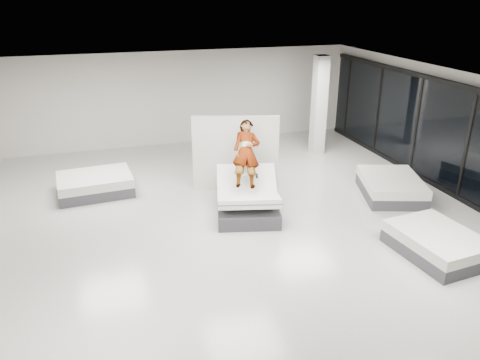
{
  "coord_description": "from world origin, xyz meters",
  "views": [
    {
      "loc": [
        -2.85,
        -8.96,
        5.1
      ],
      "look_at": [
        0.12,
        0.62,
        1.0
      ],
      "focal_mm": 35.0,
      "sensor_mm": 36.0,
      "label": 1
    }
  ],
  "objects_px": {
    "flat_bed_right_far": "(391,187)",
    "person": "(247,162)",
    "flat_bed_right_near": "(437,243)",
    "hero_bed": "(247,200)",
    "flat_bed_left_far": "(95,184)",
    "divider_panel": "(235,154)",
    "remote": "(257,176)",
    "column": "(319,106)"
  },
  "relations": [
    {
      "from": "person",
      "to": "flat_bed_right_far",
      "type": "xyz_separation_m",
      "value": [
        3.89,
        -0.42,
        -0.97
      ]
    },
    {
      "from": "divider_panel",
      "to": "flat_bed_right_far",
      "type": "bearing_deg",
      "value": -5.17
    },
    {
      "from": "flat_bed_right_near",
      "to": "flat_bed_left_far",
      "type": "relative_size",
      "value": 0.99
    },
    {
      "from": "hero_bed",
      "to": "divider_panel",
      "type": "xyz_separation_m",
      "value": [
        0.15,
        1.48,
        0.67
      ]
    },
    {
      "from": "divider_panel",
      "to": "flat_bed_left_far",
      "type": "relative_size",
      "value": 1.15
    },
    {
      "from": "flat_bed_right_far",
      "to": "flat_bed_right_near",
      "type": "bearing_deg",
      "value": -106.03
    },
    {
      "from": "flat_bed_right_far",
      "to": "flat_bed_left_far",
      "type": "height_order",
      "value": "flat_bed_right_far"
    },
    {
      "from": "divider_panel",
      "to": "column",
      "type": "xyz_separation_m",
      "value": [
        3.48,
        2.19,
        0.56
      ]
    },
    {
      "from": "flat_bed_right_far",
      "to": "flat_bed_right_near",
      "type": "xyz_separation_m",
      "value": [
        -0.82,
        -2.85,
        -0.01
      ]
    },
    {
      "from": "flat_bed_right_near",
      "to": "column",
      "type": "distance_m",
      "value": 6.79
    },
    {
      "from": "flat_bed_left_far",
      "to": "flat_bed_right_far",
      "type": "bearing_deg",
      "value": -18.47
    },
    {
      "from": "remote",
      "to": "column",
      "type": "relative_size",
      "value": 0.04
    },
    {
      "from": "divider_panel",
      "to": "flat_bed_right_near",
      "type": "relative_size",
      "value": 1.16
    },
    {
      "from": "hero_bed",
      "to": "column",
      "type": "height_order",
      "value": "column"
    },
    {
      "from": "flat_bed_right_far",
      "to": "flat_bed_left_far",
      "type": "xyz_separation_m",
      "value": [
        -7.47,
        2.5,
        -0.0
      ]
    },
    {
      "from": "hero_bed",
      "to": "flat_bed_left_far",
      "type": "xyz_separation_m",
      "value": [
        -3.51,
        2.38,
        -0.11
      ]
    },
    {
      "from": "flat_bed_right_far",
      "to": "flat_bed_right_near",
      "type": "height_order",
      "value": "flat_bed_right_far"
    },
    {
      "from": "divider_panel",
      "to": "flat_bed_right_far",
      "type": "relative_size",
      "value": 1.01
    },
    {
      "from": "flat_bed_left_far",
      "to": "column",
      "type": "distance_m",
      "value": 7.38
    },
    {
      "from": "remote",
      "to": "divider_panel",
      "type": "xyz_separation_m",
      "value": [
        -0.06,
        1.57,
        0.04
      ]
    },
    {
      "from": "flat_bed_right_near",
      "to": "remote",
      "type": "bearing_deg",
      "value": 135.59
    },
    {
      "from": "hero_bed",
      "to": "remote",
      "type": "height_order",
      "value": "hero_bed"
    },
    {
      "from": "hero_bed",
      "to": "remote",
      "type": "xyz_separation_m",
      "value": [
        0.2,
        -0.09,
        0.63
      ]
    },
    {
      "from": "person",
      "to": "flat_bed_left_far",
      "type": "height_order",
      "value": "person"
    },
    {
      "from": "divider_panel",
      "to": "hero_bed",
      "type": "bearing_deg",
      "value": -78.16
    },
    {
      "from": "person",
      "to": "flat_bed_right_near",
      "type": "distance_m",
      "value": 4.59
    },
    {
      "from": "person",
      "to": "flat_bed_left_far",
      "type": "distance_m",
      "value": 4.26
    },
    {
      "from": "remote",
      "to": "flat_bed_right_far",
      "type": "height_order",
      "value": "remote"
    },
    {
      "from": "flat_bed_right_far",
      "to": "hero_bed",
      "type": "bearing_deg",
      "value": 178.31
    },
    {
      "from": "column",
      "to": "flat_bed_right_near",
      "type": "bearing_deg",
      "value": -94.21
    },
    {
      "from": "flat_bed_left_far",
      "to": "column",
      "type": "height_order",
      "value": "column"
    },
    {
      "from": "divider_panel",
      "to": "flat_bed_right_near",
      "type": "height_order",
      "value": "divider_panel"
    },
    {
      "from": "flat_bed_right_far",
      "to": "person",
      "type": "bearing_deg",
      "value": 173.8
    },
    {
      "from": "flat_bed_left_far",
      "to": "remote",
      "type": "bearing_deg",
      "value": -33.58
    },
    {
      "from": "flat_bed_left_far",
      "to": "column",
      "type": "bearing_deg",
      "value": 10.29
    },
    {
      "from": "hero_bed",
      "to": "flat_bed_right_near",
      "type": "distance_m",
      "value": 4.32
    },
    {
      "from": "divider_panel",
      "to": "flat_bed_right_near",
      "type": "distance_m",
      "value": 5.42
    },
    {
      "from": "hero_bed",
      "to": "flat_bed_right_far",
      "type": "xyz_separation_m",
      "value": [
        3.96,
        -0.12,
        -0.1
      ]
    },
    {
      "from": "hero_bed",
      "to": "column",
      "type": "xyz_separation_m",
      "value": [
        3.63,
        3.67,
        1.23
      ]
    },
    {
      "from": "hero_bed",
      "to": "divider_panel",
      "type": "bearing_deg",
      "value": 84.25
    },
    {
      "from": "hero_bed",
      "to": "flat_bed_left_far",
      "type": "distance_m",
      "value": 4.24
    },
    {
      "from": "person",
      "to": "column",
      "type": "height_order",
      "value": "column"
    }
  ]
}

